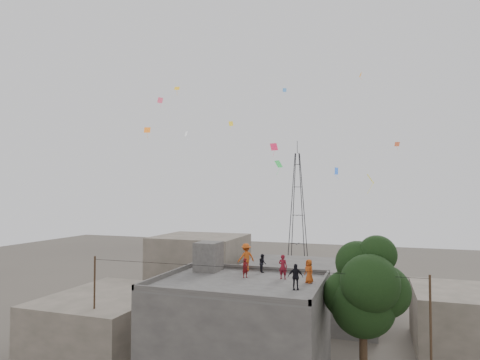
{
  "coord_description": "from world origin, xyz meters",
  "views": [
    {
      "loc": [
        8.04,
        -23.35,
        11.48
      ],
      "look_at": [
        -0.74,
        2.24,
        12.42
      ],
      "focal_mm": 30.0,
      "sensor_mm": 36.0,
      "label": 1
    }
  ],
  "objects_px": {
    "transmission_tower": "(298,209)",
    "person_red_adult": "(283,267)",
    "tree": "(366,289)",
    "person_dark_adult": "(295,277)",
    "stair_head_box": "(208,256)"
  },
  "relations": [
    {
      "from": "transmission_tower",
      "to": "person_red_adult",
      "type": "height_order",
      "value": "transmission_tower"
    },
    {
      "from": "tree",
      "to": "person_red_adult",
      "type": "bearing_deg",
      "value": 168.07
    },
    {
      "from": "tree",
      "to": "transmission_tower",
      "type": "bearing_deg",
      "value": 106.09
    },
    {
      "from": "transmission_tower",
      "to": "person_dark_adult",
      "type": "height_order",
      "value": "transmission_tower"
    },
    {
      "from": "person_red_adult",
      "to": "person_dark_adult",
      "type": "distance_m",
      "value": 2.86
    },
    {
      "from": "transmission_tower",
      "to": "person_dark_adult",
      "type": "bearing_deg",
      "value": -79.43
    },
    {
      "from": "tree",
      "to": "person_dark_adult",
      "type": "xyz_separation_m",
      "value": [
        -3.74,
        -1.48,
        0.72
      ]
    },
    {
      "from": "tree",
      "to": "transmission_tower",
      "type": "relative_size",
      "value": 0.45
    },
    {
      "from": "person_dark_adult",
      "to": "stair_head_box",
      "type": "bearing_deg",
      "value": 134.79
    },
    {
      "from": "person_dark_adult",
      "to": "person_red_adult",
      "type": "bearing_deg",
      "value": 98.82
    },
    {
      "from": "transmission_tower",
      "to": "person_dark_adult",
      "type": "relative_size",
      "value": 13.8
    },
    {
      "from": "tree",
      "to": "person_red_adult",
      "type": "relative_size",
      "value": 5.92
    },
    {
      "from": "tree",
      "to": "person_red_adult",
      "type": "xyz_separation_m",
      "value": [
        -5.03,
        1.06,
        0.77
      ]
    },
    {
      "from": "stair_head_box",
      "to": "person_red_adult",
      "type": "height_order",
      "value": "stair_head_box"
    },
    {
      "from": "stair_head_box",
      "to": "person_red_adult",
      "type": "relative_size",
      "value": 1.3
    }
  ]
}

